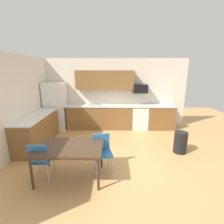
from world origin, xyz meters
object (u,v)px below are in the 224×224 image
(microwave, at_px, (140,89))
(chair_near_table, at_px, (102,150))
(chair_far_side, at_px, (40,158))
(refrigerator, at_px, (56,106))
(dining_table, at_px, (69,149))
(oven_range, at_px, (139,117))
(trash_bin, at_px, (180,142))

(microwave, relative_size, chair_near_table, 0.64)
(microwave, height_order, chair_far_side, microwave)
(refrigerator, distance_m, microwave, 3.32)
(refrigerator, bearing_deg, dining_table, -66.67)
(oven_range, xyz_separation_m, chair_far_side, (-2.52, -3.21, 0.05))
(oven_range, height_order, chair_far_side, oven_range)
(chair_near_table, bearing_deg, microwave, 66.45)
(chair_near_table, bearing_deg, trash_bin, 21.86)
(oven_range, relative_size, dining_table, 0.65)
(oven_range, relative_size, chair_near_table, 1.07)
(chair_near_table, relative_size, trash_bin, 1.42)
(oven_range, xyz_separation_m, microwave, (0.00, 0.10, 1.11))
(oven_range, relative_size, microwave, 1.69)
(microwave, height_order, chair_near_table, microwave)
(oven_range, bearing_deg, dining_table, -122.01)
(dining_table, height_order, trash_bin, dining_table)
(refrigerator, bearing_deg, microwave, 3.17)
(refrigerator, distance_m, chair_near_table, 3.40)
(dining_table, relative_size, trash_bin, 2.33)
(refrigerator, height_order, trash_bin, refrigerator)
(chair_near_table, height_order, trash_bin, chair_near_table)
(oven_range, distance_m, chair_near_table, 3.09)
(refrigerator, xyz_separation_m, microwave, (3.25, 0.18, 0.66))
(dining_table, height_order, chair_far_side, chair_far_side)
(oven_range, bearing_deg, microwave, 90.00)
(microwave, xyz_separation_m, chair_near_table, (-1.27, -2.92, -1.06))
(chair_near_table, xyz_separation_m, chair_far_side, (-1.25, -0.39, 0.00))
(chair_far_side, bearing_deg, microwave, 52.68)
(refrigerator, bearing_deg, oven_range, 1.41)
(oven_range, height_order, dining_table, oven_range)
(chair_near_table, bearing_deg, oven_range, 65.71)
(chair_near_table, bearing_deg, chair_far_side, -162.79)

